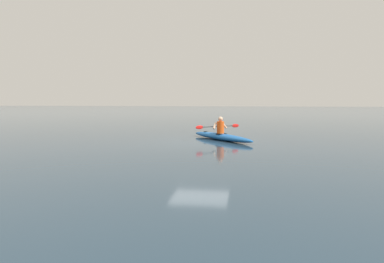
# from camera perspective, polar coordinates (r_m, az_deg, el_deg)

# --- Properties ---
(ground_plane) EXTENTS (160.00, 160.00, 0.00)m
(ground_plane) POSITION_cam_1_polar(r_m,az_deg,el_deg) (15.77, 1.28, -1.63)
(ground_plane) COLOR #233847
(kayak) EXTENTS (3.25, 3.81, 0.30)m
(kayak) POSITION_cam_1_polar(r_m,az_deg,el_deg) (16.47, 4.65, -0.83)
(kayak) COLOR #1959A5
(kayak) RESTS_ON ground
(kayaker) EXTENTS (1.89, 1.55, 0.77)m
(kayaker) POSITION_cam_1_polar(r_m,az_deg,el_deg) (16.51, 4.47, 0.84)
(kayaker) COLOR #E04C14
(kayaker) RESTS_ON kayak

